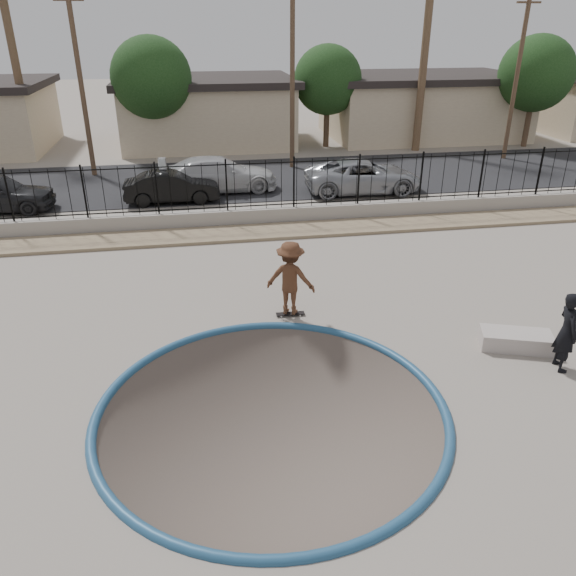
# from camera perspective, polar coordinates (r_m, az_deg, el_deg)

# --- Properties ---
(ground) EXTENTS (120.00, 120.00, 2.20)m
(ground) POSITION_cam_1_polar(r_m,az_deg,el_deg) (23.35, -6.26, 5.14)
(ground) COLOR gray
(ground) RESTS_ON ground
(bowl_pit) EXTENTS (6.84, 6.84, 1.80)m
(bowl_pit) POSITION_cam_1_polar(r_m,az_deg,el_deg) (11.35, -1.66, -12.37)
(bowl_pit) COLOR #4F423D
(bowl_pit) RESTS_ON ground
(coping_ring) EXTENTS (7.04, 7.04, 0.20)m
(coping_ring) POSITION_cam_1_polar(r_m,az_deg,el_deg) (11.35, -1.66, -12.37)
(coping_ring) COLOR navy
(coping_ring) RESTS_ON ground
(rock_strip) EXTENTS (42.00, 1.60, 0.11)m
(rock_strip) POSITION_cam_1_polar(r_m,az_deg,el_deg) (20.33, -5.84, 5.50)
(rock_strip) COLOR #9C8B66
(rock_strip) RESTS_ON ground
(retaining_wall) EXTENTS (42.00, 0.45, 0.60)m
(retaining_wall) POSITION_cam_1_polar(r_m,az_deg,el_deg) (21.29, -6.10, 7.11)
(retaining_wall) COLOR #A19A8E
(retaining_wall) RESTS_ON ground
(fence) EXTENTS (40.00, 0.04, 1.80)m
(fence) POSITION_cam_1_polar(r_m,az_deg,el_deg) (20.94, -6.26, 10.23)
(fence) COLOR black
(fence) RESTS_ON retaining_wall
(street) EXTENTS (90.00, 8.00, 0.04)m
(street) POSITION_cam_1_polar(r_m,az_deg,el_deg) (27.79, -7.13, 10.84)
(street) COLOR black
(street) RESTS_ON ground
(house_center) EXTENTS (10.60, 8.60, 3.90)m
(house_center) POSITION_cam_1_polar(r_m,az_deg,el_deg) (36.74, -8.21, 17.46)
(house_center) COLOR tan
(house_center) RESTS_ON ground
(house_east) EXTENTS (12.60, 8.60, 3.90)m
(house_east) POSITION_cam_1_polar(r_m,az_deg,el_deg) (39.74, 13.42, 17.65)
(house_east) COLOR tan
(house_east) RESTS_ON ground
(palm_mid) EXTENTS (2.30, 2.30, 9.30)m
(palm_mid) POSITION_cam_1_polar(r_m,az_deg,el_deg) (35.00, -26.54, 22.65)
(palm_mid) COLOR brown
(palm_mid) RESTS_ON ground
(palm_right) EXTENTS (2.30, 2.30, 10.30)m
(palm_right) POSITION_cam_1_polar(r_m,az_deg,el_deg) (34.51, 14.09, 25.44)
(palm_right) COLOR brown
(palm_right) RESTS_ON ground
(utility_pole_left) EXTENTS (1.70, 0.24, 9.00)m
(utility_pole_left) POSITION_cam_1_polar(r_m,az_deg,el_deg) (29.36, -20.40, 19.62)
(utility_pole_left) COLOR #473323
(utility_pole_left) RESTS_ON ground
(utility_pole_mid) EXTENTS (1.70, 0.24, 9.50)m
(utility_pole_mid) POSITION_cam_1_polar(r_m,az_deg,el_deg) (29.41, 0.45, 21.59)
(utility_pole_mid) COLOR #473323
(utility_pole_mid) RESTS_ON ground
(utility_pole_right) EXTENTS (1.70, 0.24, 9.00)m
(utility_pole_right) POSITION_cam_1_polar(r_m,az_deg,el_deg) (33.69, 22.33, 19.91)
(utility_pole_right) COLOR #473323
(utility_pole_right) RESTS_ON ground
(street_tree_left) EXTENTS (4.32, 4.32, 6.36)m
(street_tree_left) POSITION_cam_1_polar(r_m,az_deg,el_deg) (33.04, -13.73, 20.02)
(street_tree_left) COLOR #473323
(street_tree_left) RESTS_ON ground
(street_tree_mid) EXTENTS (3.96, 3.96, 5.83)m
(street_tree_mid) POSITION_cam_1_polar(r_m,az_deg,el_deg) (35.00, 4.05, 20.33)
(street_tree_mid) COLOR #473323
(street_tree_mid) RESTS_ON ground
(street_tree_right) EXTENTS (4.32, 4.32, 6.36)m
(street_tree_right) POSITION_cam_1_polar(r_m,az_deg,el_deg) (37.85, 23.92, 19.29)
(street_tree_right) COLOR #473323
(street_tree_right) RESTS_ON ground
(skater) EXTENTS (1.44, 1.17, 1.95)m
(skater) POSITION_cam_1_polar(r_m,az_deg,el_deg) (14.26, 0.24, 0.65)
(skater) COLOR brown
(skater) RESTS_ON ground
(skateboard) EXTENTS (0.75, 0.21, 0.06)m
(skateboard) POSITION_cam_1_polar(r_m,az_deg,el_deg) (14.67, 0.24, -2.62)
(skateboard) COLOR black
(skateboard) RESTS_ON ground
(videographer) EXTENTS (0.55, 0.73, 1.83)m
(videographer) POSITION_cam_1_polar(r_m,az_deg,el_deg) (13.52, 26.48, -4.01)
(videographer) COLOR black
(videographer) RESTS_ON ground
(concrete_ledge) EXTENTS (1.74, 1.18, 0.40)m
(concrete_ledge) POSITION_cam_1_polar(r_m,az_deg,el_deg) (14.25, 22.12, -4.93)
(concrete_ledge) COLOR #AFA39B
(concrete_ledge) RESTS_ON ground
(car_b) EXTENTS (3.93, 1.39, 1.29)m
(car_b) POSITION_cam_1_polar(r_m,az_deg,el_deg) (24.34, -11.71, 10.03)
(car_b) COLOR black
(car_b) RESTS_ON street
(car_c) EXTENTS (5.30, 2.40, 1.50)m
(car_c) POSITION_cam_1_polar(r_m,az_deg,el_deg) (25.66, -7.05, 11.39)
(car_c) COLOR silver
(car_c) RESTS_ON street
(car_d) EXTENTS (5.24, 2.55, 1.44)m
(car_d) POSITION_cam_1_polar(r_m,az_deg,el_deg) (25.54, 7.66, 11.21)
(car_d) COLOR #9B9DA3
(car_d) RESTS_ON street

